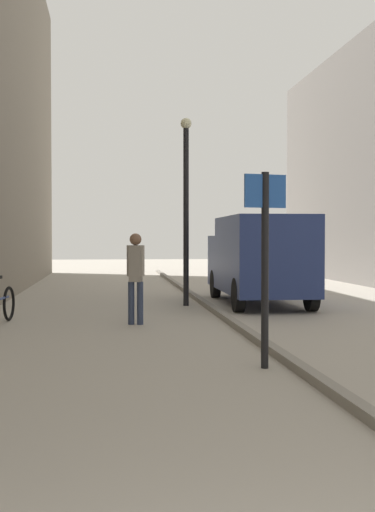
# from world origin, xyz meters

# --- Properties ---
(ground_plane) EXTENTS (80.00, 80.00, 0.00)m
(ground_plane) POSITION_xyz_m (0.00, 12.00, 0.00)
(ground_plane) COLOR #A8A093
(kerb_strip) EXTENTS (0.16, 40.00, 0.12)m
(kerb_strip) POSITION_xyz_m (1.58, 12.00, 0.06)
(kerb_strip) COLOR gray
(kerb_strip) RESTS_ON ground_plane
(pedestrian_main_foreground) EXTENTS (0.35, 0.26, 1.82)m
(pedestrian_main_foreground) POSITION_xyz_m (-0.33, 11.77, 1.05)
(pedestrian_main_foreground) COLOR #2D3851
(pedestrian_main_foreground) RESTS_ON ground_plane
(delivery_van) EXTENTS (2.03, 5.41, 2.27)m
(delivery_van) POSITION_xyz_m (3.03, 15.55, 1.22)
(delivery_van) COLOR navy
(delivery_van) RESTS_ON ground_plane
(street_sign_post) EXTENTS (0.59, 0.17, 2.60)m
(street_sign_post) POSITION_xyz_m (1.19, 7.06, 1.55)
(street_sign_post) COLOR black
(street_sign_post) RESTS_ON ground_plane
(lamp_post) EXTENTS (0.28, 0.28, 4.76)m
(lamp_post) POSITION_xyz_m (1.10, 15.36, 2.72)
(lamp_post) COLOR black
(lamp_post) RESTS_ON ground_plane
(bicycle_leaning) EXTENTS (0.32, 1.76, 0.98)m
(bicycle_leaning) POSITION_xyz_m (-3.00, 12.15, 0.38)
(bicycle_leaning) COLOR black
(bicycle_leaning) RESTS_ON ground_plane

